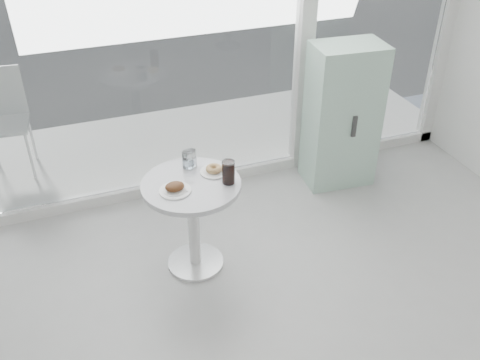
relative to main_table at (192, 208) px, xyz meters
name	(u,v)px	position (x,y,z in m)	size (l,w,h in m)	color
storefront	(216,2)	(0.57, 1.10, 1.16)	(5.00, 0.14, 3.00)	white
main_table	(192,208)	(0.00, 0.00, 0.00)	(0.72, 0.72, 0.77)	silver
patio_deck	(191,140)	(0.50, 1.90, -0.53)	(5.60, 1.60, 0.05)	silver
mint_cabinet	(342,116)	(1.64, 0.72, 0.13)	(0.66, 0.47, 1.36)	#99C3AC
patio_chair	(4,115)	(-1.29, 1.96, 0.07)	(0.47, 0.47, 1.00)	silver
plate_fritter	(175,188)	(-0.13, -0.06, 0.25)	(0.23, 0.23, 0.07)	white
plate_donut	(214,170)	(0.20, 0.08, 0.24)	(0.21, 0.21, 0.05)	white
water_tumbler_a	(188,161)	(0.04, 0.21, 0.28)	(0.08, 0.08, 0.13)	white
water_tumbler_b	(191,159)	(0.07, 0.22, 0.28)	(0.08, 0.08, 0.13)	white
cola_glass	(228,173)	(0.25, -0.09, 0.30)	(0.09, 0.09, 0.18)	white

